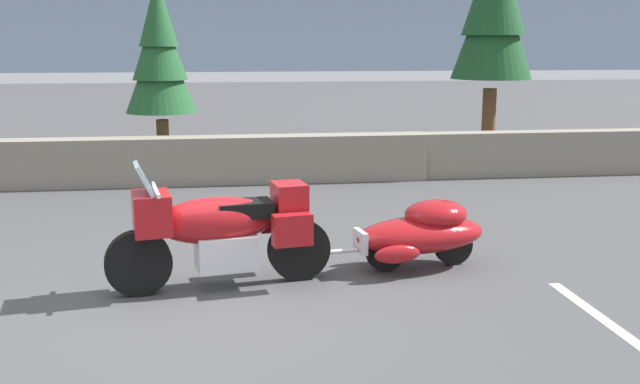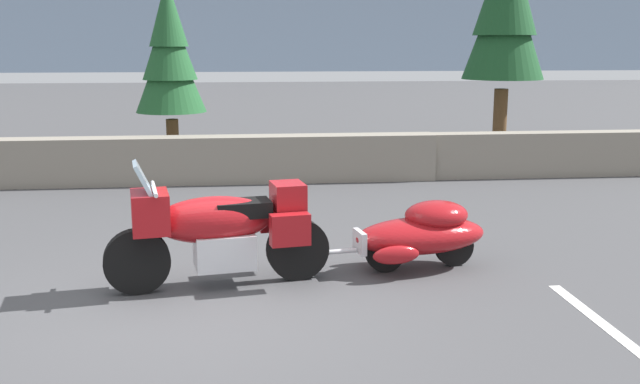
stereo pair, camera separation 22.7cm
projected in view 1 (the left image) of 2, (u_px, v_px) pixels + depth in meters
The scene contains 6 objects.
ground_plane at pixel (192, 311), 6.80m from camera, with size 80.00×80.00×0.00m, color #424244.
stone_guard_wall at pixel (171, 160), 12.81m from camera, with size 24.00×0.52×0.94m.
distant_ridgeline at pixel (217, 1), 98.72m from camera, with size 240.00×80.00×16.00m, color #7F93AD.
touring_motorcycle at pixel (220, 229), 7.36m from camera, with size 2.30×0.97×1.33m.
car_shaped_trailer at pixel (421, 232), 8.05m from camera, with size 2.23×0.95×0.76m.
pine_tree_secondary at pixel (159, 53), 13.35m from camera, with size 1.31×1.31×3.64m.
Camera 1 is at (0.34, -6.53, 2.48)m, focal length 40.73 mm.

